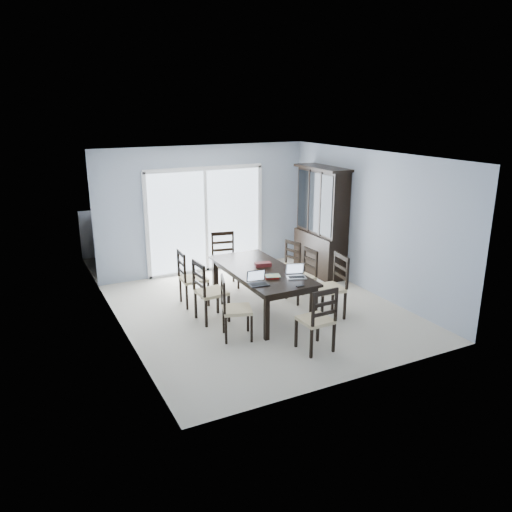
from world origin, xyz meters
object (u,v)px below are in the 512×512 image
object	(u,v)px
chair_left_far	(188,272)
chair_right_near	(334,279)
laptop_silver	(296,275)
chair_end_near	(320,313)
dining_table	(261,273)
chair_right_mid	(305,269)
chair_left_near	(231,302)
chair_right_far	(289,260)
chair_left_mid	(206,285)
chair_end_far	(224,253)
laptop_dark	(259,282)
cell_phone	(300,286)
game_box	(263,264)
hot_tub	(151,241)
china_hutch	(321,223)

from	to	relation	value
chair_left_far	chair_right_near	size ratio (longest dim) A/B	0.94
laptop_silver	chair_end_near	bearing A→B (deg)	-84.69
dining_table	chair_right_mid	size ratio (longest dim) A/B	2.05
dining_table	chair_left_far	bearing A→B (deg)	140.60
chair_left_near	chair_right_far	distance (m)	2.34
chair_left_mid	chair_right_far	bearing A→B (deg)	106.31
chair_left_mid	chair_right_mid	xyz separation A→B (m)	(1.92, 0.10, -0.06)
dining_table	chair_end_far	bearing A→B (deg)	90.97
chair_left_near	laptop_dark	bearing A→B (deg)	113.26
chair_right_mid	laptop_silver	xyz separation A→B (m)	(-0.65, -0.76, 0.23)
chair_left_far	chair_end_near	size ratio (longest dim) A/B	1.01
chair_right_mid	laptop_dark	world-z (taller)	chair_right_mid
laptop_silver	cell_phone	xyz separation A→B (m)	(-0.15, -0.36, -0.04)
chair_left_far	laptop_silver	bearing A→B (deg)	44.25
dining_table	chair_left_near	world-z (taller)	chair_left_near
laptop_dark	chair_left_mid	bearing A→B (deg)	138.55
laptop_silver	game_box	world-z (taller)	laptop_silver
chair_end_far	laptop_silver	distance (m)	2.16
game_box	laptop_dark	bearing A→B (deg)	-121.83
chair_right_near	cell_phone	world-z (taller)	chair_right_near
dining_table	hot_tub	size ratio (longest dim) A/B	1.02
china_hutch	chair_right_near	world-z (taller)	china_hutch
chair_right_far	chair_end_far	size ratio (longest dim) A/B	0.88
cell_phone	hot_tub	world-z (taller)	hot_tub
dining_table	hot_tub	bearing A→B (deg)	104.79
china_hutch	chair_end_near	bearing A→B (deg)	-123.98
chair_left_mid	chair_end_near	world-z (taller)	chair_left_mid
chair_right_far	game_box	size ratio (longest dim) A/B	3.92
chair_left_far	chair_right_mid	world-z (taller)	chair_left_far
chair_left_mid	game_box	world-z (taller)	chair_left_mid
chair_right_mid	cell_phone	world-z (taller)	chair_right_mid
china_hutch	chair_left_far	world-z (taller)	china_hutch
china_hutch	laptop_dark	distance (m)	3.08
chair_right_mid	chair_right_far	bearing A→B (deg)	-5.97
chair_left_far	chair_end_near	world-z (taller)	chair_left_far
cell_phone	chair_left_near	bearing A→B (deg)	164.57
hot_tub	laptop_dark	bearing A→B (deg)	-82.62
dining_table	game_box	world-z (taller)	game_box
chair_left_far	chair_right_near	world-z (taller)	chair_right_near
chair_left_near	game_box	distance (m)	1.28
laptop_dark	laptop_silver	xyz separation A→B (m)	(0.68, 0.02, 0.00)
chair_left_far	game_box	size ratio (longest dim) A/B	4.24
chair_left_near	chair_end_far	world-z (taller)	chair_end_far
chair_end_far	cell_phone	world-z (taller)	chair_end_far
chair_right_mid	game_box	xyz separation A→B (m)	(-0.85, -0.01, 0.22)
laptop_dark	chair_right_far	bearing A→B (deg)	53.55
hot_tub	chair_end_far	bearing A→B (deg)	-65.75
chair_end_near	chair_left_near	bearing A→B (deg)	131.37
chair_left_near	chair_end_near	world-z (taller)	chair_end_near
chair_left_far	chair_left_near	bearing A→B (deg)	7.24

